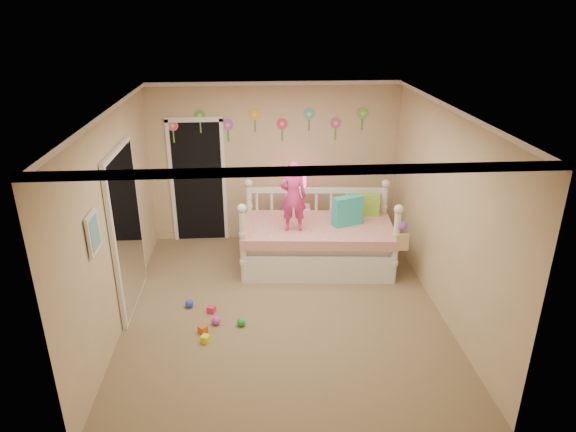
{
  "coord_description": "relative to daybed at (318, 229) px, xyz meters",
  "views": [
    {
      "loc": [
        -0.34,
        -5.66,
        3.66
      ],
      "look_at": [
        0.1,
        0.6,
        1.05
      ],
      "focal_mm": 31.65,
      "sensor_mm": 36.0,
      "label": 1
    }
  ],
  "objects": [
    {
      "name": "toy_scatter",
      "position": [
        -1.47,
        -1.58,
        -0.55
      ],
      "size": [
        1.22,
        1.5,
        0.11
      ],
      "primitive_type": null,
      "rotation": [
        0.0,
        0.0,
        0.38
      ],
      "color": "#996666",
      "rests_on": "floor"
    },
    {
      "name": "floor",
      "position": [
        -0.58,
        -1.15,
        -0.61
      ],
      "size": [
        4.0,
        4.5,
        0.01
      ],
      "primitive_type": "cube",
      "color": "#7F684C",
      "rests_on": "ground"
    },
    {
      "name": "pillow_turquoise",
      "position": [
        0.43,
        -0.04,
        0.29
      ],
      "size": [
        0.46,
        0.3,
        0.44
      ],
      "primitive_type": "cube",
      "rotation": [
        0.0,
        0.0,
        0.36
      ],
      "color": "#24B790",
      "rests_on": "daybed"
    },
    {
      "name": "mirror_closet",
      "position": [
        -2.54,
        -0.85,
        0.44
      ],
      "size": [
        0.07,
        1.3,
        2.1
      ],
      "primitive_type": "cube",
      "color": "white",
      "rests_on": "left_wall"
    },
    {
      "name": "right_wall",
      "position": [
        1.42,
        -1.15,
        0.69
      ],
      "size": [
        0.01,
        4.5,
        2.6
      ],
      "primitive_type": "cube",
      "color": "tan",
      "rests_on": "floor"
    },
    {
      "name": "back_wall",
      "position": [
        -0.58,
        1.1,
        0.69
      ],
      "size": [
        4.0,
        0.01,
        2.6
      ],
      "primitive_type": "cube",
      "color": "tan",
      "rests_on": "floor"
    },
    {
      "name": "child",
      "position": [
        -0.38,
        -0.17,
        0.58
      ],
      "size": [
        0.38,
        0.26,
        1.02
      ],
      "primitive_type": "imported",
      "rotation": [
        0.0,
        0.0,
        3.1
      ],
      "color": "#E6348C",
      "rests_on": "daybed"
    },
    {
      "name": "nightstand",
      "position": [
        -0.24,
        0.72,
        -0.27
      ],
      "size": [
        0.43,
        0.34,
        0.68
      ],
      "primitive_type": "cube",
      "rotation": [
        0.0,
        0.0,
        -0.08
      ],
      "color": "white",
      "rests_on": "floor"
    },
    {
      "name": "pillow_lime",
      "position": [
        0.8,
        0.31,
        0.24
      ],
      "size": [
        0.37,
        0.17,
        0.34
      ],
      "primitive_type": "cube",
      "rotation": [
        0.0,
        0.0,
        -0.11
      ],
      "color": "#8ECA3D",
      "rests_on": "daybed"
    },
    {
      "name": "table_lamp",
      "position": [
        -0.24,
        0.72,
        0.48
      ],
      "size": [
        0.28,
        0.28,
        0.62
      ],
      "color": "#E41E7E",
      "rests_on": "nightstand"
    },
    {
      "name": "hanging_bag",
      "position": [
        1.07,
        -0.62,
        0.13
      ],
      "size": [
        0.2,
        0.16,
        0.36
      ],
      "primitive_type": null,
      "color": "beige",
      "rests_on": "daybed"
    },
    {
      "name": "flower_decals",
      "position": [
        -0.67,
        1.09,
        1.33
      ],
      "size": [
        3.4,
        0.02,
        0.5
      ],
      "primitive_type": null,
      "color": "#B2668C",
      "rests_on": "back_wall"
    },
    {
      "name": "wall_picture",
      "position": [
        -2.55,
        -2.05,
        0.94
      ],
      "size": [
        0.05,
        0.34,
        0.42
      ],
      "primitive_type": "cube",
      "color": "white",
      "rests_on": "left_wall"
    },
    {
      "name": "crown_molding",
      "position": [
        -0.58,
        -1.15,
        1.96
      ],
      "size": [
        4.0,
        4.5,
        0.06
      ],
      "primitive_type": null,
      "color": "white",
      "rests_on": "ceiling"
    },
    {
      "name": "closet_doorway",
      "position": [
        -1.83,
        1.09,
        0.43
      ],
      "size": [
        0.9,
        0.04,
        2.07
      ],
      "primitive_type": "cube",
      "color": "black",
      "rests_on": "back_wall"
    },
    {
      "name": "daybed",
      "position": [
        0.0,
        0.0,
        0.0
      ],
      "size": [
        2.33,
        1.39,
        1.21
      ],
      "primitive_type": null,
      "rotation": [
        0.0,
        0.0,
        -0.08
      ],
      "color": "white",
      "rests_on": "floor"
    },
    {
      "name": "left_wall",
      "position": [
        -2.58,
        -1.15,
        0.69
      ],
      "size": [
        0.01,
        4.5,
        2.6
      ],
      "primitive_type": "cube",
      "color": "tan",
      "rests_on": "floor"
    },
    {
      "name": "ceiling",
      "position": [
        -0.58,
        -1.15,
        1.99
      ],
      "size": [
        4.0,
        4.5,
        0.01
      ],
      "primitive_type": "cube",
      "color": "white",
      "rests_on": "floor"
    }
  ]
}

